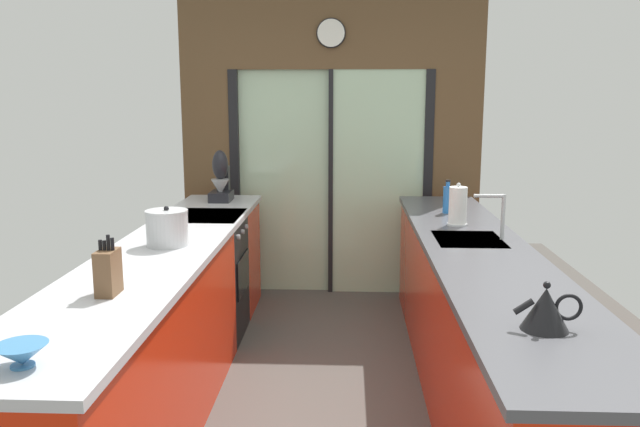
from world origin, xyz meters
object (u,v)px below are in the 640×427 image
object	(u,v)px
stock_pot	(167,228)
soap_bottle	(447,199)
mixing_bowl	(22,355)
oven_range	(204,277)
kettle	(546,309)
paper_towel_roll	(458,206)
knife_block	(108,272)
stand_mixer	(221,181)

from	to	relation	value
stock_pot	soap_bottle	xyz separation A→B (m)	(1.78, 1.11, 0.00)
mixing_bowl	oven_range	bearing A→B (deg)	90.40
oven_range	mixing_bowl	xyz separation A→B (m)	(0.02, -2.63, 0.51)
kettle	paper_towel_roll	distance (m)	1.94
mixing_bowl	stock_pot	size ratio (longest dim) A/B	0.69
mixing_bowl	paper_towel_roll	bearing A→B (deg)	52.81
knife_block	kettle	size ratio (longest dim) A/B	1.05
oven_range	kettle	world-z (taller)	kettle
oven_range	stand_mixer	xyz separation A→B (m)	(0.02, 0.64, 0.63)
stock_pot	paper_towel_roll	size ratio (longest dim) A/B	0.85
kettle	stand_mixer	bearing A→B (deg)	121.94
stock_pot	kettle	xyz separation A→B (m)	(1.78, -1.27, -0.02)
stock_pot	oven_range	bearing A→B (deg)	91.11
kettle	soap_bottle	bearing A→B (deg)	90.04
oven_range	paper_towel_roll	world-z (taller)	paper_towel_roll
knife_block	paper_towel_roll	xyz separation A→B (m)	(1.78, 1.59, 0.03)
soap_bottle	paper_towel_roll	distance (m)	0.45
knife_block	soap_bottle	bearing A→B (deg)	48.86
kettle	stock_pot	bearing A→B (deg)	144.51
mixing_bowl	kettle	xyz separation A→B (m)	(1.78, 0.41, 0.04)
mixing_bowl	kettle	bearing A→B (deg)	12.92
stock_pot	kettle	world-z (taller)	stock_pot
stand_mixer	paper_towel_roll	world-z (taller)	stand_mixer
mixing_bowl	soap_bottle	xyz separation A→B (m)	(1.78, 2.79, 0.06)
stand_mixer	kettle	distance (m)	3.37
knife_block	soap_bottle	xyz separation A→B (m)	(1.78, 2.04, 0.00)
knife_block	kettle	world-z (taller)	knife_block
oven_range	soap_bottle	xyz separation A→B (m)	(1.80, 0.17, 0.57)
stock_pot	soap_bottle	world-z (taller)	soap_bottle
oven_range	mixing_bowl	size ratio (longest dim) A/B	5.42
oven_range	stand_mixer	bearing A→B (deg)	88.35
soap_bottle	paper_towel_roll	size ratio (longest dim) A/B	0.86
mixing_bowl	knife_block	xyz separation A→B (m)	(0.00, 0.76, 0.06)
mixing_bowl	stock_pot	xyz separation A→B (m)	(-0.00, 1.68, 0.06)
mixing_bowl	stand_mixer	distance (m)	3.27
stand_mixer	soap_bottle	bearing A→B (deg)	-14.87
kettle	paper_towel_roll	world-z (taller)	paper_towel_roll
knife_block	kettle	xyz separation A→B (m)	(1.78, -0.35, -0.02)
stock_pot	mixing_bowl	bearing A→B (deg)	-90.00
knife_block	stock_pot	world-z (taller)	knife_block
oven_range	knife_block	size ratio (longest dim) A/B	3.43
stand_mixer	soap_bottle	distance (m)	1.84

